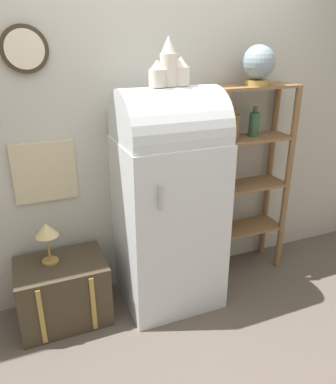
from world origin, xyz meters
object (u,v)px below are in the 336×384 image
at_px(refrigerator, 169,198).
at_px(vase_right, 181,72).
at_px(vase_left, 157,74).
at_px(suitcase_trunk, 63,291).
at_px(globe, 258,64).
at_px(vase_center, 168,63).
at_px(desk_lamp, 47,233).

xyz_separation_m(refrigerator, vase_right, (0.09, 0.01, 0.85)).
bearing_deg(vase_left, suitcase_trunk, 175.57).
xyz_separation_m(globe, vase_center, (-0.73, -0.09, 0.03)).
bearing_deg(globe, vase_right, -172.08).
bearing_deg(desk_lamp, refrigerator, -6.15).
height_order(refrigerator, desk_lamp, refrigerator).
relative_size(suitcase_trunk, desk_lamp, 2.05).
height_order(globe, vase_left, globe).
bearing_deg(desk_lamp, vase_right, -4.87).
distance_m(refrigerator, vase_center, 0.90).
height_order(globe, desk_lamp, globe).
bearing_deg(vase_left, vase_center, 12.29).
relative_size(refrigerator, vase_right, 9.09).
bearing_deg(vase_center, desk_lamp, 174.40).
distance_m(vase_center, desk_lamp, 1.35).
xyz_separation_m(globe, vase_left, (-0.81, -0.11, -0.04)).
relative_size(globe, vase_left, 1.73).
bearing_deg(globe, refrigerator, -172.11).
bearing_deg(globe, vase_center, -172.77).
bearing_deg(refrigerator, vase_left, -173.82).
bearing_deg(vase_center, vase_right, 2.12).
bearing_deg(globe, suitcase_trunk, -177.91).
bearing_deg(suitcase_trunk, refrigerator, -3.34).
height_order(refrigerator, suitcase_trunk, refrigerator).
distance_m(refrigerator, globe, 1.14).
distance_m(vase_center, vase_right, 0.10).
relative_size(vase_left, vase_right, 0.92).
distance_m(vase_right, desk_lamp, 1.36).
relative_size(vase_left, vase_center, 0.54).
xyz_separation_m(refrigerator, suitcase_trunk, (-0.78, 0.05, -0.60)).
height_order(refrigerator, vase_center, vase_center).
distance_m(refrigerator, vase_left, 0.84).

